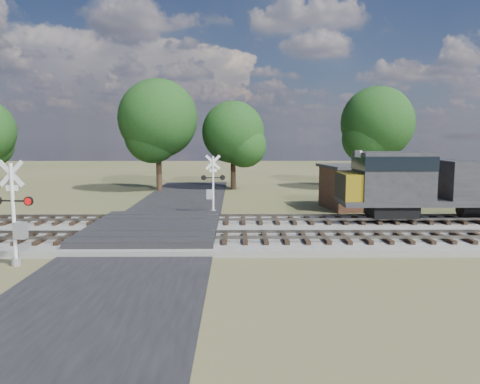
{
  "coord_description": "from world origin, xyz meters",
  "views": [
    {
      "loc": [
        4.52,
        -25.02,
        5.44
      ],
      "look_at": [
        4.79,
        2.0,
        2.23
      ],
      "focal_mm": 35.0,
      "sensor_mm": 36.0,
      "label": 1
    }
  ],
  "objects": [
    {
      "name": "equipment_shed",
      "position": [
        13.7,
        10.11,
        1.68
      ],
      "size": [
        5.53,
        5.53,
        3.32
      ],
      "rotation": [
        0.0,
        0.0,
        0.15
      ],
      "color": "#472B1E",
      "rests_on": "ground"
    },
    {
      "name": "ground",
      "position": [
        0.0,
        0.0,
        0.0
      ],
      "size": [
        160.0,
        160.0,
        0.0
      ],
      "primitive_type": "plane",
      "color": "#424A27",
      "rests_on": "ground"
    },
    {
      "name": "crossing_signal_far",
      "position": [
        2.89,
        7.43,
        1.74
      ],
      "size": [
        1.69,
        0.4,
        4.19
      ],
      "rotation": [
        0.0,
        0.0,
        3.27
      ],
      "color": "silver",
      "rests_on": "ground"
    },
    {
      "name": "road",
      "position": [
        0.0,
        0.0,
        0.04
      ],
      "size": [
        7.0,
        60.0,
        0.08
      ],
      "primitive_type": "cube",
      "color": "black",
      "rests_on": "ground"
    },
    {
      "name": "track_near",
      "position": [
        3.12,
        -2.0,
        0.41
      ],
      "size": [
        140.0,
        2.6,
        0.33
      ],
      "color": "black",
      "rests_on": "ballast_bed"
    },
    {
      "name": "ballast_bed",
      "position": [
        10.0,
        0.5,
        0.15
      ],
      "size": [
        140.0,
        10.0,
        0.3
      ],
      "primitive_type": "cube",
      "color": "gray",
      "rests_on": "ground"
    },
    {
      "name": "track_far",
      "position": [
        3.12,
        3.0,
        0.41
      ],
      "size": [
        140.0,
        2.6,
        0.33
      ],
      "color": "black",
      "rests_on": "ballast_bed"
    },
    {
      "name": "crossing_signal_near",
      "position": [
        -4.68,
        -5.63,
        1.86
      ],
      "size": [
        1.8,
        0.43,
        4.48
      ],
      "rotation": [
        0.0,
        0.0,
        -0.14
      ],
      "color": "silver",
      "rests_on": "ground"
    },
    {
      "name": "crossing_panel",
      "position": [
        0.0,
        0.5,
        0.32
      ],
      "size": [
        7.0,
        9.0,
        0.62
      ],
      "primitive_type": "cube",
      "color": "#262628",
      "rests_on": "ground"
    },
    {
      "name": "treeline",
      "position": [
        9.31,
        21.27,
        6.52
      ],
      "size": [
        80.79,
        10.71,
        11.08
      ],
      "color": "black",
      "rests_on": "ground"
    }
  ]
}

